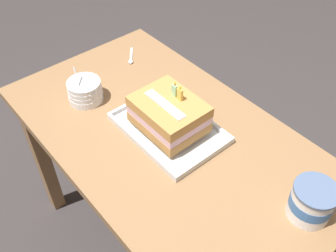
# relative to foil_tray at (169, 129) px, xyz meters

# --- Properties ---
(ground_plane) EXTENTS (8.00, 8.00, 0.00)m
(ground_plane) POSITION_rel_foil_tray_xyz_m (0.01, -0.02, -0.78)
(ground_plane) COLOR #383333
(dining_table) EXTENTS (1.23, 0.70, 0.77)m
(dining_table) POSITION_rel_foil_tray_xyz_m (0.01, -0.02, -0.12)
(dining_table) COLOR olive
(dining_table) RESTS_ON ground_plane
(foil_tray) EXTENTS (0.38, 0.26, 0.02)m
(foil_tray) POSITION_rel_foil_tray_xyz_m (0.00, 0.00, 0.00)
(foil_tray) COLOR silver
(foil_tray) RESTS_ON dining_table
(birthday_cake) EXTENTS (0.23, 0.19, 0.16)m
(birthday_cake) POSITION_rel_foil_tray_xyz_m (0.00, 0.00, 0.07)
(birthday_cake) COLOR #BD8545
(birthday_cake) RESTS_ON foil_tray
(bowl_stack) EXTENTS (0.13, 0.13, 0.14)m
(bowl_stack) POSITION_rel_foil_tray_xyz_m (-0.33, -0.13, 0.03)
(bowl_stack) COLOR white
(bowl_stack) RESTS_ON dining_table
(ice_cream_tub) EXTENTS (0.12, 0.12, 0.11)m
(ice_cream_tub) POSITION_rel_foil_tray_xyz_m (0.51, 0.09, 0.05)
(ice_cream_tub) COLOR white
(ice_cream_tub) RESTS_ON dining_table
(serving_spoon_near_tray) EXTENTS (0.11, 0.09, 0.01)m
(serving_spoon_near_tray) POSITION_rel_foil_tray_xyz_m (-0.43, 0.15, -0.00)
(serving_spoon_near_tray) COLOR silver
(serving_spoon_near_tray) RESTS_ON dining_table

